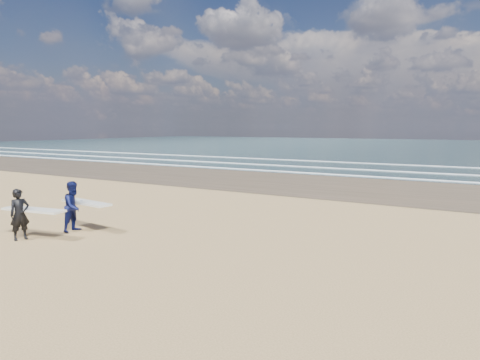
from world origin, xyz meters
The scene contains 2 objects.
surfer_near centered at (-1.03, 0.10, 0.83)m, with size 2.26×1.13×1.63m.
surfer_far centered at (-0.51, 1.69, 0.87)m, with size 2.24×1.17×1.73m.
Camera 1 is at (11.64, -7.81, 3.56)m, focal length 32.00 mm.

